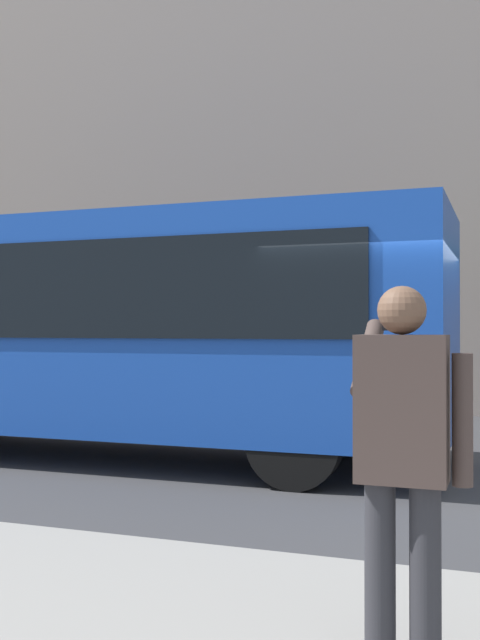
{
  "coord_description": "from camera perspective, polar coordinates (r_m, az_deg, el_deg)",
  "views": [
    {
      "loc": [
        -1.17,
        8.33,
        1.66
      ],
      "look_at": [
        2.05,
        -0.55,
        1.77
      ],
      "focal_mm": 41.85,
      "sensor_mm": 36.0,
      "label": 1
    }
  ],
  "objects": [
    {
      "name": "building_facade_far",
      "position": [
        15.78,
        15.53,
        15.3
      ],
      "size": [
        28.0,
        1.55,
        12.0
      ],
      "color": "gray",
      "rests_on": "ground_plane"
    },
    {
      "name": "ground_plane",
      "position": [
        8.58,
        11.97,
        -11.78
      ],
      "size": [
        60.0,
        60.0,
        0.0
      ],
      "primitive_type": "plane",
      "color": "#38383A"
    },
    {
      "name": "pedestrian_photographer",
      "position": [
        3.47,
        12.37,
        -9.22
      ],
      "size": [
        0.53,
        0.52,
        1.7
      ],
      "color": "#2D2D33",
      "rests_on": "sidewalk_curb"
    },
    {
      "name": "red_bus",
      "position": [
        9.92,
        -11.08,
        -0.49
      ],
      "size": [
        9.05,
        2.54,
        3.08
      ],
      "color": "#1947AD",
      "rests_on": "ground_plane"
    }
  ]
}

